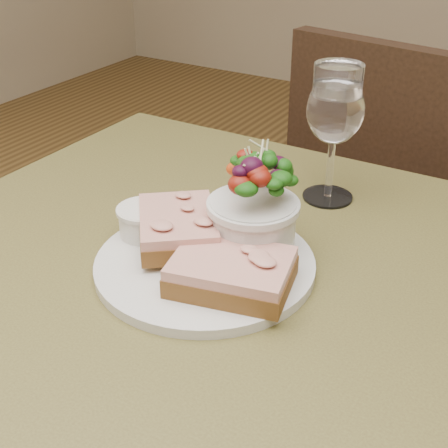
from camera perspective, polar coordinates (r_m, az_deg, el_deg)
The scene contains 9 objects.
cafe_table at distance 0.77m, azimuth -1.83°, elevation -11.10°, with size 0.80×0.80×0.75m.
chair_far at distance 1.50m, azimuth 15.92°, elevation -6.55°, with size 0.49×0.49×0.90m.
dinner_plate at distance 0.72m, azimuth -1.75°, elevation -3.69°, with size 0.25×0.25×0.01m, color silver.
sandwich_front at distance 0.66m, azimuth 0.69°, elevation -4.41°, with size 0.14×0.12×0.03m.
sandwich_back at distance 0.73m, azimuth -4.25°, elevation -0.23°, with size 0.14×0.15×0.03m.
ramekin at distance 0.76m, azimuth -7.29°, elevation 0.41°, with size 0.06×0.06×0.04m.
salad_bowl at distance 0.71m, azimuth 2.69°, elevation 1.93°, with size 0.10×0.10×0.13m.
garnish at distance 0.79m, azimuth -2.76°, elevation 0.95°, with size 0.05×0.04×0.02m.
wine_glass at distance 0.84m, azimuth 10.12°, elevation 9.87°, with size 0.08×0.08×0.18m.
Camera 1 is at (0.32, -0.49, 1.15)m, focal length 50.00 mm.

